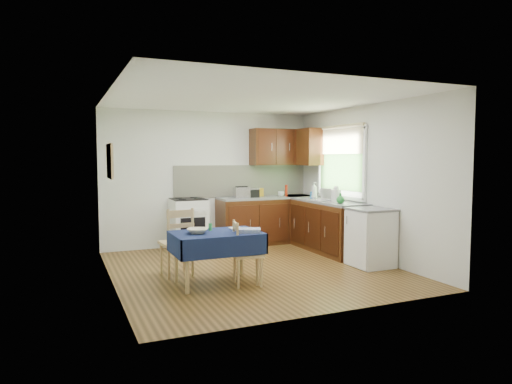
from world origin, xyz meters
name	(u,v)px	position (x,y,z in m)	size (l,w,h in m)	color
floor	(253,269)	(0.00, 0.00, 0.00)	(4.20, 4.20, 0.00)	#463012
ceiling	(253,98)	(0.00, 0.00, 2.50)	(4.00, 4.20, 0.02)	white
wall_back	(210,179)	(0.00, 2.10, 1.25)	(4.00, 0.02, 2.50)	silver
wall_front	(332,196)	(0.00, -2.10, 1.25)	(4.00, 0.02, 2.50)	silver
wall_left	(111,189)	(-2.00, 0.00, 1.25)	(0.02, 4.20, 2.50)	silver
wall_right	(366,182)	(2.00, 0.00, 1.25)	(0.02, 4.20, 2.50)	silver
base_cabinets	(294,224)	(1.36, 1.26, 0.43)	(1.90, 2.30, 0.86)	black
worktop_back	(267,198)	(1.05, 1.80, 0.88)	(1.90, 0.60, 0.04)	gray
worktop_right	(328,202)	(1.70, 0.65, 0.88)	(0.60, 1.70, 0.04)	gray
worktop_corner	(297,196)	(1.70, 1.80, 0.88)	(0.60, 0.60, 0.04)	gray
splashback	(242,181)	(0.65, 2.08, 1.20)	(2.70, 0.02, 0.60)	beige
upper_cabinets	(289,147)	(1.52, 1.80, 1.85)	(1.20, 0.85, 0.70)	black
stove	(189,224)	(-0.50, 1.80, 0.46)	(0.60, 0.61, 0.92)	white
window	(340,157)	(1.97, 0.70, 1.65)	(0.04, 1.48, 1.26)	#325B25
fridge	(371,237)	(1.70, -0.55, 0.44)	(0.58, 0.60, 0.89)	white
corkboard	(110,161)	(-1.97, 0.30, 1.60)	(0.04, 0.62, 0.47)	tan
dining_table	(216,240)	(-0.75, -0.54, 0.58)	(1.13, 0.77, 0.68)	#101643
chair_far	(178,240)	(-1.12, 0.06, 0.51)	(0.46, 0.46, 0.96)	tan
chair_near	(245,251)	(-0.44, -0.74, 0.44)	(0.44, 0.44, 0.84)	tan
toaster	(242,192)	(0.49, 1.72, 1.00)	(0.29, 0.18, 0.22)	silver
sandwich_press	(249,193)	(0.69, 1.80, 0.99)	(0.31, 0.27, 0.18)	black
sauce_bottle	(286,191)	(1.41, 1.70, 1.01)	(0.05, 0.05, 0.22)	#B6250E
yellow_packet	(260,192)	(0.96, 1.91, 0.98)	(0.12, 0.08, 0.16)	gold
dish_rack	(327,199)	(1.67, 0.65, 0.92)	(0.46, 0.35, 0.22)	gray
kettle	(336,195)	(1.71, 0.42, 1.02)	(0.16, 0.16, 0.27)	white
cup	(281,194)	(1.31, 1.71, 0.95)	(0.12, 0.12, 0.10)	silver
soap_bottle_a	(314,190)	(1.67, 1.09, 1.05)	(0.12, 0.12, 0.30)	white
soap_bottle_b	(313,193)	(1.66, 1.10, 0.99)	(0.09, 0.09, 0.19)	#1C5DA7
soap_bottle_c	(340,198)	(1.60, 0.13, 0.98)	(0.13, 0.13, 0.17)	#248533
plate_bowl	(197,231)	(-1.00, -0.54, 0.71)	(0.27, 0.27, 0.07)	beige
book	(231,229)	(-0.51, -0.41, 0.69)	(0.16, 0.22, 0.02)	white
spice_jar	(210,227)	(-0.78, -0.37, 0.73)	(0.05, 0.05, 0.10)	green
tea_towel	(250,230)	(-0.36, -0.72, 0.71)	(0.28, 0.22, 0.05)	navy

